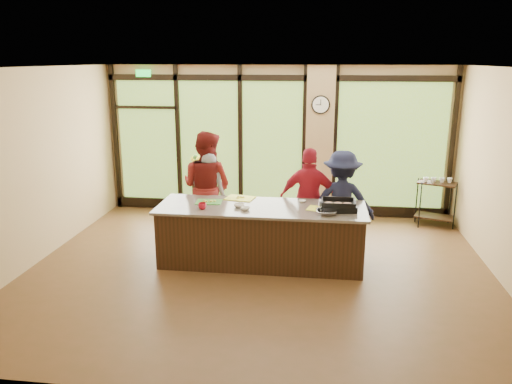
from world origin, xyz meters
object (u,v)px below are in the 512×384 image
(cook_left, at_px, (210,198))
(roasting_pan, at_px, (338,207))
(cook_right, at_px, (341,201))
(bar_cart, at_px, (436,197))
(island_base, at_px, (261,236))
(flower_stand, at_px, (204,195))

(cook_left, height_order, roasting_pan, cook_left)
(cook_left, bearing_deg, cook_right, -178.31)
(cook_left, xyz_separation_m, bar_cart, (4.07, 1.43, -0.23))
(roasting_pan, bearing_deg, island_base, 167.27)
(island_base, height_order, flower_stand, island_base)
(island_base, relative_size, flower_stand, 4.05)
(island_base, distance_m, cook_left, 1.31)
(flower_stand, relative_size, bar_cart, 0.81)
(cook_right, xyz_separation_m, bar_cart, (1.84, 1.50, -0.28))
(island_base, bearing_deg, cook_left, 141.62)
(roasting_pan, bearing_deg, bar_cart, 39.32)
(island_base, xyz_separation_m, flower_stand, (-1.49, 2.45, -0.06))
(roasting_pan, xyz_separation_m, bar_cart, (1.92, 2.26, -0.40))
(cook_left, xyz_separation_m, flower_stand, (-0.51, 1.67, -0.42))
(cook_left, bearing_deg, roasting_pan, 162.23)
(island_base, xyz_separation_m, cook_left, (-0.99, 0.78, 0.36))
(island_base, distance_m, roasting_pan, 1.28)
(bar_cart, bearing_deg, cook_right, -119.45)
(island_base, height_order, cook_right, cook_right)
(roasting_pan, relative_size, bar_cart, 0.53)
(cook_right, bearing_deg, roasting_pan, 84.48)
(cook_right, bearing_deg, flower_stand, -31.77)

